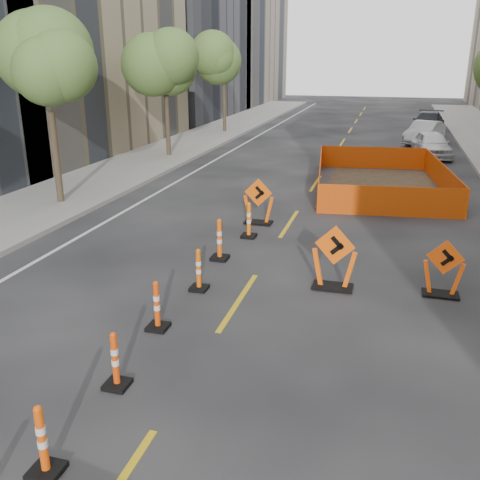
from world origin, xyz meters
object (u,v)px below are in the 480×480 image
(channelizer_6, at_px, (220,239))
(chevron_sign_center, at_px, (334,257))
(chevron_sign_left, at_px, (258,201))
(parked_car_mid, at_px, (424,133))
(parked_car_far, at_px, (428,123))
(channelizer_5, at_px, (199,270))
(channelizer_7, at_px, (249,220))
(channelizer_4, at_px, (157,305))
(parked_car_near, at_px, (432,144))
(chevron_sign_right, at_px, (444,268))
(channelizer_2, at_px, (42,440))
(channelizer_3, at_px, (115,360))

(channelizer_6, relative_size, chevron_sign_center, 0.73)
(chevron_sign_left, height_order, parked_car_mid, chevron_sign_left)
(chevron_sign_left, relative_size, chevron_sign_center, 0.96)
(chevron_sign_left, bearing_deg, parked_car_far, 76.23)
(chevron_sign_center, relative_size, parked_car_far, 0.31)
(channelizer_5, relative_size, channelizer_6, 0.89)
(chevron_sign_center, xyz_separation_m, parked_car_mid, (2.95, 23.40, -0.09))
(channelizer_7, height_order, parked_car_mid, parked_car_mid)
(channelizer_6, distance_m, parked_car_far, 28.25)
(channelizer_4, relative_size, chevron_sign_left, 0.69)
(chevron_sign_left, relative_size, parked_car_near, 0.37)
(channelizer_4, height_order, chevron_sign_right, chevron_sign_right)
(channelizer_6, distance_m, parked_car_mid, 23.13)
(channelizer_6, bearing_deg, channelizer_5, -86.11)
(channelizer_7, bearing_deg, chevron_sign_left, 92.35)
(chevron_sign_center, xyz_separation_m, parked_car_near, (3.13, 18.73, -0.09))
(parked_car_far, bearing_deg, chevron_sign_center, -89.90)
(channelizer_4, xyz_separation_m, channelizer_5, (0.15, 1.99, -0.01))
(channelizer_7, height_order, chevron_sign_left, chevron_sign_left)
(channelizer_4, height_order, parked_car_near, parked_car_near)
(chevron_sign_right, bearing_deg, channelizer_2, -119.14)
(parked_car_near, bearing_deg, channelizer_7, -119.76)
(channelizer_2, height_order, parked_car_near, parked_car_near)
(channelizer_6, height_order, chevron_sign_center, chevron_sign_center)
(channelizer_2, xyz_separation_m, channelizer_3, (-0.04, 1.99, -0.02))
(parked_car_near, xyz_separation_m, parked_car_far, (0.28, 9.84, 0.04))
(channelizer_3, height_order, chevron_sign_center, chevron_sign_center)
(channelizer_3, height_order, parked_car_far, parked_car_far)
(chevron_sign_right, height_order, parked_car_mid, parked_car_mid)
(chevron_sign_right, bearing_deg, parked_car_near, 95.14)
(channelizer_5, height_order, channelizer_6, channelizer_6)
(channelizer_7, bearing_deg, channelizer_4, -92.73)
(channelizer_6, bearing_deg, parked_car_mid, 74.84)
(channelizer_4, height_order, parked_car_far, parked_car_far)
(channelizer_6, xyz_separation_m, parked_car_near, (6.22, 17.65, 0.12))
(channelizer_3, relative_size, channelizer_6, 0.89)
(channelizer_7, distance_m, parked_car_far, 26.26)
(chevron_sign_center, bearing_deg, channelizer_7, 141.47)
(channelizer_2, height_order, channelizer_3, channelizer_2)
(channelizer_5, distance_m, chevron_sign_center, 3.11)
(parked_car_far, bearing_deg, channelizer_7, -96.83)
(parked_car_near, bearing_deg, chevron_sign_center, -108.43)
(channelizer_3, height_order, chevron_sign_left, chevron_sign_left)
(channelizer_4, xyz_separation_m, parked_car_far, (6.52, 31.47, 0.21))
(channelizer_2, relative_size, channelizer_3, 1.04)
(parked_car_far, bearing_deg, parked_car_near, -84.73)
(channelizer_3, height_order, channelizer_6, channelizer_6)
(channelizer_2, xyz_separation_m, channelizer_5, (-0.06, 5.96, -0.02))
(parked_car_mid, height_order, parked_car_far, parked_car_far)
(chevron_sign_center, bearing_deg, channelizer_4, -128.21)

